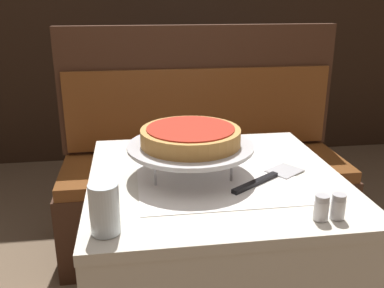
{
  "coord_description": "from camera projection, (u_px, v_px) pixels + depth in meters",
  "views": [
    {
      "loc": [
        -0.25,
        -1.2,
        1.3
      ],
      "look_at": [
        -0.08,
        -0.02,
        0.88
      ],
      "focal_mm": 40.0,
      "sensor_mm": 36.0,
      "label": 1
    }
  ],
  "objects": [
    {
      "name": "dining_table_rear",
      "position": [
        206.0,
        92.0,
        3.04
      ],
      "size": [
        0.7,
        0.7,
        0.78
      ],
      "color": "#194799",
      "rests_on": "ground_plane"
    },
    {
      "name": "water_glass_near",
      "position": [
        104.0,
        209.0,
        0.98
      ],
      "size": [
        0.07,
        0.07,
        0.12
      ],
      "color": "silver",
      "rests_on": "dining_table_front"
    },
    {
      "name": "deep_dish_pizza",
      "position": [
        191.0,
        136.0,
        1.29
      ],
      "size": [
        0.3,
        0.3,
        0.05
      ],
      "color": "#C68E47",
      "rests_on": "pizza_pan_stand"
    },
    {
      "name": "salt_shaker",
      "position": [
        321.0,
        208.0,
        1.05
      ],
      "size": [
        0.04,
        0.04,
        0.06
      ],
      "color": "silver",
      "rests_on": "dining_table_front"
    },
    {
      "name": "pizza_server",
      "position": [
        268.0,
        177.0,
        1.29
      ],
      "size": [
        0.27,
        0.21,
        0.01
      ],
      "color": "#BCBCC1",
      "rests_on": "dining_table_front"
    },
    {
      "name": "pepper_shaker",
      "position": [
        338.0,
        206.0,
        1.06
      ],
      "size": [
        0.04,
        0.04,
        0.06
      ],
      "color": "silver",
      "rests_on": "dining_table_front"
    },
    {
      "name": "booth_bench",
      "position": [
        204.0,
        186.0,
        2.29
      ],
      "size": [
        1.48,
        0.52,
        1.16
      ],
      "color": "#3D2316",
      "rests_on": "ground_plane"
    },
    {
      "name": "condiment_caddy",
      "position": [
        213.0,
        68.0,
        3.01
      ],
      "size": [
        0.13,
        0.13,
        0.17
      ],
      "color": "black",
      "rests_on": "dining_table_rear"
    },
    {
      "name": "dining_table_front",
      "position": [
        215.0,
        206.0,
        1.36
      ],
      "size": [
        0.78,
        0.78,
        0.77
      ],
      "color": "beige",
      "rests_on": "ground_plane"
    },
    {
      "name": "back_wall_panel",
      "position": [
        159.0,
        9.0,
        3.3
      ],
      "size": [
        6.0,
        0.04,
        2.4
      ],
      "primitive_type": "cube",
      "color": "black",
      "rests_on": "ground_plane"
    },
    {
      "name": "pizza_pan_stand",
      "position": [
        191.0,
        147.0,
        1.3
      ],
      "size": [
        0.39,
        0.39,
        0.1
      ],
      "color": "#ADADB2",
      "rests_on": "dining_table_front"
    }
  ]
}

